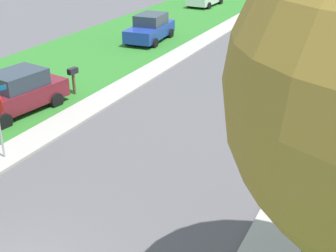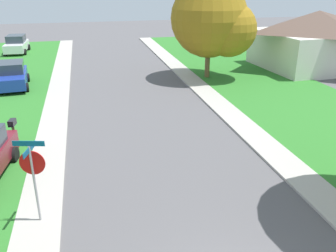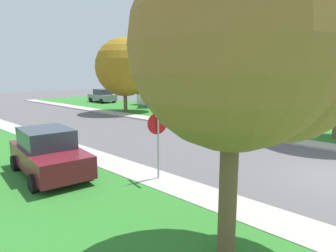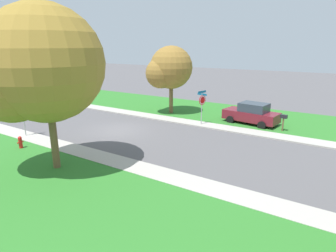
{
  "view_description": "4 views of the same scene",
  "coord_description": "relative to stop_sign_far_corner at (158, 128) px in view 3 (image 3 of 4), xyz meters",
  "views": [
    {
      "loc": [
        6.46,
        -4.94,
        7.63
      ],
      "look_at": [
        0.47,
        6.87,
        1.4
      ],
      "focal_mm": 48.73,
      "sensor_mm": 36.0,
      "label": 1
    },
    {
      "loc": [
        -2.91,
        -5.28,
        7.02
      ],
      "look_at": [
        0.22,
        8.08,
        1.4
      ],
      "focal_mm": 38.85,
      "sensor_mm": 36.0,
      "label": 2
    },
    {
      "loc": [
        -11.58,
        -2.5,
        3.76
      ],
      "look_at": [
        -2.11,
        6.58,
        1.4
      ],
      "focal_mm": 31.52,
      "sensor_mm": 36.0,
      "label": 3
    },
    {
      "loc": [
        15.31,
        14.18,
        6.18
      ],
      "look_at": [
        1.16,
        5.17,
        1.4
      ],
      "focal_mm": 30.34,
      "sensor_mm": 36.0,
      "label": 4
    }
  ],
  "objects": [
    {
      "name": "mailbox",
      "position": [
        -1.55,
        5.86,
        -0.88
      ],
      "size": [
        0.31,
        0.51,
        1.31
      ],
      "color": "brown",
      "rests_on": "ground"
    },
    {
      "name": "sidewalk_east",
      "position": [
        9.32,
        7.33,
        -1.84
      ],
      "size": [
        1.4,
        56.0,
        0.1
      ],
      "primitive_type": "cube",
      "color": "#ADA89E",
      "rests_on": "ground"
    },
    {
      "name": "car_maroon_across_road",
      "position": [
        -2.45,
        3.25,
        -1.01
      ],
      "size": [
        2.47,
        4.51,
        1.76
      ],
      "color": "maroon",
      "rests_on": "ground"
    },
    {
      "name": "sidewalk_west",
      "position": [
        -0.08,
        7.33,
        -1.84
      ],
      "size": [
        1.4,
        56.0,
        0.1
      ],
      "primitive_type": "cube",
      "color": "#ADA89E",
      "rests_on": "ground"
    },
    {
      "name": "stop_sign_far_corner",
      "position": [
        0.0,
        0.0,
        0.0
      ],
      "size": [
        0.9,
        0.9,
        2.77
      ],
      "color": "#9E9EA3",
      "rests_on": "ground"
    },
    {
      "name": "tree_sidewalk_mid",
      "position": [
        10.97,
        15.21,
        2.25
      ],
      "size": [
        5.9,
        5.49,
        7.06
      ],
      "color": "brown",
      "rests_on": "ground"
    },
    {
      "name": "lawn_east",
      "position": [
        14.02,
        7.33,
        -1.85
      ],
      "size": [
        8.0,
        56.0,
        0.08
      ],
      "primitive_type": "cube",
      "color": "#2D7528",
      "rests_on": "ground"
    },
    {
      "name": "house_right_setback",
      "position": [
        20.3,
        16.62,
        0.49
      ],
      "size": [
        9.54,
        8.43,
        4.6
      ],
      "color": "silver",
      "rests_on": "ground"
    },
    {
      "name": "car_grey_near_corner",
      "position": [
        14.46,
        25.05,
        -1.01
      ],
      "size": [
        2.22,
        4.39,
        1.76
      ],
      "color": "gray",
      "rests_on": "ground"
    },
    {
      "name": "tree_across_right",
      "position": [
        -1.97,
        -4.38,
        2.23
      ],
      "size": [
        4.14,
        3.85,
        6.18
      ],
      "color": "brown",
      "rests_on": "ground"
    }
  ]
}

